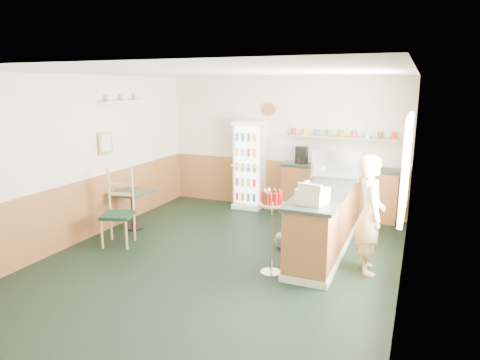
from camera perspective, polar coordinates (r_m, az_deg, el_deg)
The scene contains 13 objects.
ground at distance 6.51m, azimuth -2.52°, elevation -10.40°, with size 6.00×6.00×0.00m, color black.
room_envelope at distance 6.83m, azimuth -1.72°, elevation 4.02°, with size 5.04×6.02×2.72m.
service_counter at distance 6.91m, azimuth 11.57°, elevation -5.18°, with size 0.68×3.01×1.01m.
back_counter at distance 8.56m, azimuth 12.88°, elevation -1.19°, with size 2.24×0.42×1.69m.
drinks_fridge at distance 8.91m, azimuth 1.29°, elevation 2.05°, with size 0.60×0.52×1.82m.
display_case at distance 7.31m, azimuth 12.80°, elevation 1.98°, with size 0.80×0.42×0.45m.
cash_register at distance 5.70m, azimuth 9.64°, elevation -2.10°, with size 0.35×0.37×0.20m, color beige.
shopkeeper at distance 6.06m, azimuth 16.91°, elevation -4.44°, with size 0.55×0.39×1.64m, color tan.
condiment_stand at distance 5.76m, azimuth 4.27°, elevation -5.01°, with size 0.37×0.37×1.16m.
newspaper_rack at distance 6.90m, azimuth 8.67°, elevation -3.56°, with size 0.09×0.40×0.81m.
cafe_table at distance 7.89m, azimuth -14.11°, elevation -2.91°, with size 0.66×0.66×0.69m.
cafe_chair at distance 7.19m, azimuth -15.59°, elevation -3.16°, with size 0.58×0.59×1.24m.
dog_doorstop at distance 6.85m, azimuth 5.62°, elevation -7.97°, with size 0.25×0.32×0.30m.
Camera 1 is at (2.59, -5.40, 2.54)m, focal length 32.00 mm.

